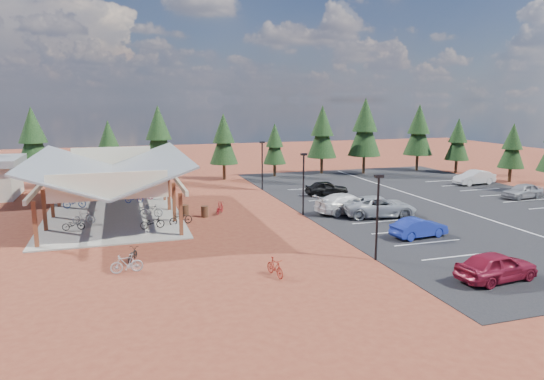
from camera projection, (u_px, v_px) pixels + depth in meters
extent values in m
plane|color=maroon|center=(251.00, 226.00, 36.75)|extent=(140.00, 140.00, 0.00)
cube|color=black|center=(435.00, 202.00, 45.02)|extent=(27.00, 44.00, 0.04)
cube|color=gray|center=(113.00, 214.00, 40.35)|extent=(10.60, 18.60, 0.10)
cube|color=brown|center=(35.00, 224.00, 30.83)|extent=(0.25, 0.25, 3.00)
cube|color=brown|center=(44.00, 210.00, 34.77)|extent=(0.25, 0.25, 3.00)
cube|color=brown|center=(52.00, 199.00, 38.71)|extent=(0.25, 0.25, 3.00)
cube|color=brown|center=(58.00, 190.00, 42.65)|extent=(0.25, 0.25, 3.00)
cube|color=brown|center=(63.00, 182.00, 46.58)|extent=(0.25, 0.25, 3.00)
cube|color=brown|center=(181.00, 214.00, 33.55)|extent=(0.25, 0.25, 3.00)
cube|color=brown|center=(174.00, 202.00, 37.48)|extent=(0.25, 0.25, 3.00)
cube|color=brown|center=(169.00, 192.00, 41.42)|extent=(0.25, 0.25, 3.00)
cube|color=brown|center=(164.00, 184.00, 45.36)|extent=(0.25, 0.25, 3.00)
cube|color=brown|center=(160.00, 178.00, 49.30)|extent=(0.25, 0.25, 3.00)
cube|color=beige|center=(45.00, 181.00, 38.32)|extent=(0.22, 18.00, 0.35)
cube|color=beige|center=(173.00, 175.00, 41.27)|extent=(0.22, 18.00, 0.35)
cube|color=slate|center=(72.00, 168.00, 38.77)|extent=(5.85, 19.40, 2.13)
cube|color=slate|center=(147.00, 165.00, 40.48)|extent=(5.85, 19.40, 2.13)
cube|color=beige|center=(109.00, 186.00, 31.20)|extent=(7.50, 0.15, 1.80)
cube|color=beige|center=(112.00, 156.00, 48.09)|extent=(7.50, 0.15, 1.80)
cylinder|color=black|center=(377.00, 219.00, 28.39)|extent=(0.14, 0.14, 5.00)
cube|color=black|center=(379.00, 176.00, 27.92)|extent=(0.50, 0.25, 0.18)
cylinder|color=black|center=(303.00, 185.00, 39.64)|extent=(0.14, 0.14, 5.00)
cube|color=black|center=(304.00, 154.00, 39.17)|extent=(0.50, 0.25, 0.18)
cylinder|color=black|center=(262.00, 167.00, 50.89)|extent=(0.14, 0.14, 5.00)
cube|color=black|center=(262.00, 142.00, 50.43)|extent=(0.50, 0.25, 0.18)
cylinder|color=#432717|center=(185.00, 210.00, 39.81)|extent=(0.60, 0.60, 0.90)
cylinder|color=#432717|center=(205.00, 212.00, 39.39)|extent=(0.60, 0.60, 0.90)
cylinder|color=#382314|center=(37.00, 178.00, 52.27)|extent=(0.36, 0.36, 2.13)
cone|color=black|center=(34.00, 145.00, 51.61)|extent=(3.76, 3.76, 5.12)
cone|color=black|center=(32.00, 125.00, 51.22)|extent=(2.90, 2.90, 3.84)
cylinder|color=#382314|center=(111.00, 176.00, 54.93)|extent=(0.36, 0.36, 1.76)
cone|color=black|center=(109.00, 150.00, 54.38)|extent=(3.09, 3.09, 4.22)
cone|color=black|center=(108.00, 134.00, 54.06)|extent=(2.39, 2.39, 3.16)
cylinder|color=#382314|center=(160.00, 173.00, 55.84)|extent=(0.36, 0.36, 2.16)
cone|color=black|center=(159.00, 141.00, 55.17)|extent=(3.79, 3.79, 5.17)
cone|color=black|center=(158.00, 122.00, 54.77)|extent=(2.93, 2.93, 3.88)
cylinder|color=#382314|center=(224.00, 172.00, 57.95)|extent=(0.36, 0.36, 1.92)
cone|color=black|center=(224.00, 144.00, 57.35)|extent=(3.38, 3.38, 4.61)
cone|color=black|center=(223.00, 128.00, 57.00)|extent=(2.61, 2.61, 3.46)
cylinder|color=#382314|center=(275.00, 170.00, 60.27)|extent=(0.36, 0.36, 1.61)
cone|color=black|center=(275.00, 148.00, 59.77)|extent=(2.83, 2.83, 3.86)
cone|color=black|center=(275.00, 135.00, 59.48)|extent=(2.19, 2.19, 2.90)
cylinder|color=#382314|center=(322.00, 165.00, 62.48)|extent=(0.36, 0.36, 2.14)
cone|color=black|center=(322.00, 137.00, 61.81)|extent=(3.76, 3.76, 5.13)
cone|color=black|center=(322.00, 120.00, 61.42)|extent=(2.91, 2.91, 3.85)
cylinder|color=#382314|center=(364.00, 165.00, 62.43)|extent=(0.36, 0.36, 2.37)
cone|color=black|center=(365.00, 133.00, 61.69)|extent=(4.17, 4.17, 5.69)
cone|color=black|center=(365.00, 114.00, 61.26)|extent=(3.22, 3.22, 4.27)
cylinder|color=#382314|center=(417.00, 163.00, 65.25)|extent=(0.36, 0.36, 2.17)
cone|color=black|center=(418.00, 135.00, 64.58)|extent=(3.81, 3.81, 5.20)
cone|color=black|center=(419.00, 119.00, 64.18)|extent=(2.95, 2.95, 3.90)
cylinder|color=#382314|center=(510.00, 175.00, 56.32)|extent=(0.36, 0.36, 1.66)
cone|color=black|center=(512.00, 151.00, 55.80)|extent=(2.92, 2.92, 3.98)
cone|color=black|center=(513.00, 136.00, 55.50)|extent=(2.26, 2.26, 2.99)
cylinder|color=#382314|center=(456.00, 166.00, 63.12)|extent=(0.36, 0.36, 1.74)
cone|color=black|center=(458.00, 144.00, 62.58)|extent=(3.06, 3.06, 4.17)
cone|color=black|center=(458.00, 130.00, 62.26)|extent=(2.36, 2.36, 3.13)
imported|color=black|center=(73.00, 225.00, 35.03)|extent=(1.55, 0.55, 0.81)
imported|color=#A0A1A8|center=(84.00, 218.00, 36.69)|extent=(1.67, 0.55, 0.99)
imported|color=navy|center=(74.00, 202.00, 42.23)|extent=(1.91, 0.69, 1.00)
imported|color=maroon|center=(97.00, 193.00, 46.53)|extent=(1.52, 0.59, 0.89)
imported|color=black|center=(152.00, 222.00, 35.41)|extent=(1.84, 0.86, 0.93)
imported|color=gray|center=(151.00, 211.00, 38.82)|extent=(1.90, 0.83, 1.11)
imported|color=#173A9A|center=(134.00, 198.00, 44.35)|extent=(1.62, 0.67, 0.83)
imported|color=maroon|center=(145.00, 195.00, 45.76)|extent=(1.63, 0.80, 0.94)
imported|color=maroon|center=(275.00, 267.00, 26.09)|extent=(0.81, 1.77, 1.03)
imported|color=black|center=(132.00, 255.00, 28.52)|extent=(1.01, 1.64, 0.81)
imported|color=#999CA0|center=(127.00, 264.00, 26.60)|extent=(1.78, 0.58, 1.06)
imported|color=maroon|center=(220.00, 208.00, 40.53)|extent=(1.24, 1.67, 1.00)
imported|color=black|center=(181.00, 218.00, 36.95)|extent=(1.99, 1.20, 0.99)
imported|color=maroon|center=(496.00, 266.00, 25.34)|extent=(4.75, 2.31, 1.56)
imported|color=#1A2C97|center=(419.00, 228.00, 33.39)|extent=(4.22, 1.90, 1.35)
imported|color=#A3A7AC|center=(379.00, 206.00, 39.34)|extent=(6.37, 3.76, 1.66)
imported|color=silver|center=(347.00, 203.00, 40.63)|extent=(5.91, 3.06, 1.64)
imported|color=black|center=(327.00, 188.00, 48.17)|extent=(4.33, 1.94, 1.44)
imported|color=gray|center=(523.00, 191.00, 46.62)|extent=(4.42, 2.17, 1.45)
imported|color=silver|center=(474.00, 178.00, 54.28)|extent=(4.91, 2.01, 1.58)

